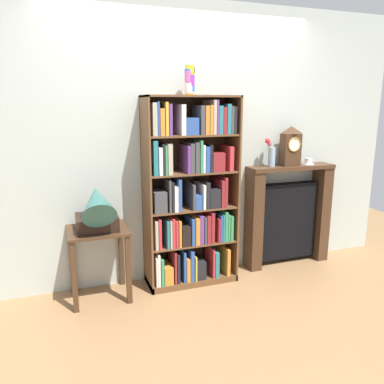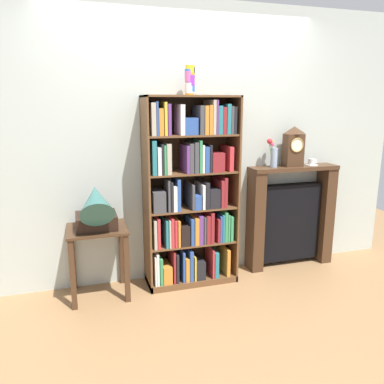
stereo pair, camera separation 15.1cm
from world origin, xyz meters
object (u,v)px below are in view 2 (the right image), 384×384
Objects in this scene: cup_stack at (190,80)px; gramophone at (96,208)px; mantel_clock at (294,146)px; fireplace_mantel at (290,217)px; teacup_with_saucer at (312,162)px; bookshelf at (190,196)px; side_table_left at (98,246)px; flower_vase at (273,153)px.

cup_stack reaches higher than gramophone.
cup_stack reaches higher than mantel_clock.
fireplace_mantel is (1.98, 0.21, -0.31)m from gramophone.
cup_stack reaches higher than teacup_with_saucer.
bookshelf is 1.18m from fireplace_mantel.
side_table_left is (-0.86, -0.03, -0.38)m from bookshelf.
bookshelf is 13.73× the size of teacup_with_saucer.
flower_vase is (0.88, 0.08, 0.35)m from bookshelf.
gramophone is at bearing -172.40° from bookshelf.
side_table_left is at bearing -174.55° from cup_stack.
side_table_left is at bearing -177.16° from teacup_with_saucer.
flower_vase is 0.46m from teacup_with_saucer.
side_table_left is at bearing 90.00° from gramophone.
fireplace_mantel is at bearing 5.94° from gramophone.
flower_vase is at bearing 5.10° from bookshelf.
gramophone is (-0.87, -0.16, -1.05)m from cup_stack.
bookshelf is 1.18m from mantel_clock.
gramophone is 2.21m from teacup_with_saucer.
bookshelf is at bearing -174.90° from flower_vase.
mantel_clock is (1.96, 0.19, 0.44)m from gramophone.
mantel_clock is 3.13× the size of teacup_with_saucer.
cup_stack is 0.88× the size of flower_vase.
cup_stack is at bearing 10.63° from gramophone.
gramophone is at bearing -169.37° from cup_stack.
side_table_left is 0.37m from gramophone.
mantel_clock is (1.96, 0.11, 0.80)m from side_table_left.
fireplace_mantel reaches higher than side_table_left.
cup_stack is 1.76m from fireplace_mantel.
bookshelf is 1.36m from teacup_with_saucer.
bookshelf is at bearing 7.60° from gramophone.
side_table_left is 4.97× the size of teacup_with_saucer.
bookshelf is 2.77× the size of side_table_left.
cup_stack is at bearing -177.81° from fireplace_mantel.
side_table_left is 0.60× the size of fireplace_mantel.
side_table_left is at bearing -176.37° from fireplace_mantel.
cup_stack is 1.98× the size of teacup_with_saucer.
bookshelf reaches higher than flower_vase.
cup_stack reaches higher than side_table_left.
teacup_with_saucer reaches higher than fireplace_mantel.
flower_vase is (1.74, 0.19, 0.37)m from gramophone.
flower_vase is 2.24× the size of teacup_with_saucer.
side_table_left is (-0.87, -0.08, -1.42)m from cup_stack.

